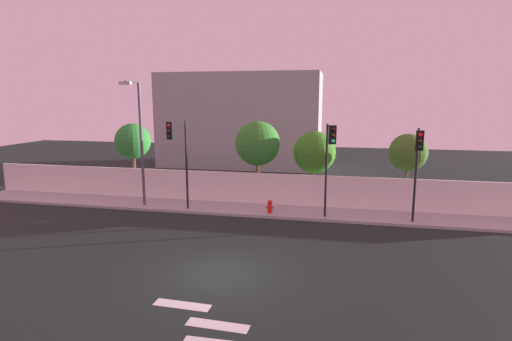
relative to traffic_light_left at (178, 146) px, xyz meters
name	(u,v)px	position (x,y,z in m)	size (l,w,h in m)	color
ground_plane	(220,274)	(4.33, -6.77, -3.75)	(80.00, 80.00, 0.00)	black
sidewalk	(263,211)	(4.33, 1.43, -3.67)	(36.00, 2.40, 0.15)	#9D9D9D
perimeter_wall	(267,189)	(4.33, 2.72, -2.70)	(36.00, 0.18, 1.80)	white
crosswalk_marking	(174,339)	(4.30, -10.87, -3.74)	(3.97, 3.88, 0.01)	silver
traffic_light_left	(178,146)	(0.00, 0.00, 0.00)	(0.49, 1.73, 4.92)	black
traffic_light_center	(329,151)	(7.89, 0.19, -0.08)	(0.53, 1.36, 4.83)	black
traffic_light_right	(418,156)	(11.98, -0.06, -0.16)	(0.45, 1.82, 4.68)	black
street_lamp_curbside	(139,134)	(-2.60, 0.76, 0.52)	(0.61, 1.77, 7.02)	#4C4C51
fire_hydrant	(270,206)	(4.81, 0.78, -3.21)	(0.44, 0.26, 0.73)	red
roadside_tree_leftmost	(133,142)	(-4.76, 3.88, -0.25)	(2.29, 2.29, 4.66)	brown
roadside_tree_midleft	(258,144)	(3.50, 3.88, -0.20)	(2.72, 2.72, 4.92)	brown
roadside_tree_midright	(314,153)	(6.92, 3.88, -0.65)	(2.50, 2.50, 4.36)	brown
roadside_tree_rightmost	(408,153)	(12.16, 3.88, -0.52)	(2.13, 2.13, 4.30)	brown
low_building_distant	(241,120)	(-0.75, 16.72, 0.51)	(14.65, 6.00, 8.51)	#969696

